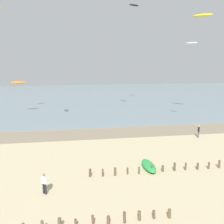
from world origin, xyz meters
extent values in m
cube|color=gray|center=(0.00, 23.97, 0.00)|extent=(120.00, 5.45, 0.01)
cube|color=gray|center=(0.00, 61.69, 0.05)|extent=(160.00, 70.00, 0.10)
cylinder|color=brown|center=(-0.73, 4.19, 0.36)|extent=(0.23, 0.23, 0.73)
cylinder|color=brown|center=(0.26, 4.17, 0.28)|extent=(0.16, 0.16, 0.57)
cylinder|color=brown|center=(1.33, 4.21, 0.35)|extent=(0.19, 0.18, 0.70)
cylinder|color=brown|center=(2.30, 4.12, 0.29)|extent=(0.21, 0.22, 0.59)
cylinder|color=brown|center=(3.34, 4.12, 0.38)|extent=(0.21, 0.19, 0.78)
cylinder|color=brown|center=(4.35, 4.23, 0.32)|extent=(0.24, 0.22, 0.66)
cylinder|color=brown|center=(5.34, 4.26, 0.29)|extent=(0.21, 0.20, 0.59)
cylinder|color=brown|center=(6.36, 4.15, 0.32)|extent=(0.24, 0.23, 0.65)
cylinder|color=brown|center=(1.58, 10.80, 0.37)|extent=(0.24, 0.22, 0.76)
cylinder|color=brown|center=(2.71, 10.68, 0.35)|extent=(0.18, 0.17, 0.71)
cylinder|color=brown|center=(3.84, 10.71, 0.37)|extent=(0.23, 0.24, 0.76)
cylinder|color=brown|center=(5.01, 10.77, 0.31)|extent=(0.18, 0.20, 0.64)
cylinder|color=brown|center=(6.06, 10.68, 0.32)|extent=(0.17, 0.19, 0.65)
cylinder|color=brown|center=(7.27, 10.66, 0.38)|extent=(0.18, 0.18, 0.77)
cylinder|color=brown|center=(8.39, 10.78, 0.31)|extent=(0.24, 0.23, 0.62)
cylinder|color=brown|center=(9.55, 10.79, 0.40)|extent=(0.24, 0.23, 0.81)
cylinder|color=brown|center=(10.65, 10.77, 0.37)|extent=(0.19, 0.21, 0.74)
cylinder|color=brown|center=(11.83, 10.69, 0.34)|extent=(0.21, 0.21, 0.68)
cylinder|color=brown|center=(12.96, 10.67, 0.33)|extent=(0.17, 0.18, 0.67)
cylinder|color=brown|center=(14.09, 10.73, 0.38)|extent=(0.20, 0.23, 0.78)
cylinder|color=#232328|center=(-2.18, 8.55, 0.44)|extent=(0.16, 0.16, 0.88)
cylinder|color=#232328|center=(-2.01, 8.41, 0.44)|extent=(0.16, 0.16, 0.88)
cube|color=white|center=(-2.09, 8.48, 1.18)|extent=(0.42, 0.40, 0.60)
sphere|color=#9E7051|center=(-2.09, 8.48, 1.60)|extent=(0.22, 0.22, 0.22)
cylinder|color=white|center=(-2.28, 8.63, 1.13)|extent=(0.09, 0.09, 0.52)
cylinder|color=white|center=(-1.91, 8.33, 1.13)|extent=(0.09, 0.09, 0.52)
cylinder|color=#4C4C56|center=(16.79, 19.88, 0.44)|extent=(0.16, 0.16, 0.88)
cylinder|color=#4C4C56|center=(16.88, 20.08, 0.44)|extent=(0.16, 0.16, 0.88)
cube|color=black|center=(16.84, 19.98, 1.18)|extent=(0.35, 0.42, 0.60)
sphere|color=beige|center=(16.84, 19.98, 1.60)|extent=(0.22, 0.22, 0.22)
cylinder|color=black|center=(16.74, 19.76, 1.13)|extent=(0.09, 0.09, 0.52)
cylinder|color=black|center=(16.94, 20.20, 1.13)|extent=(0.09, 0.09, 0.52)
ellipsoid|color=green|center=(7.27, 11.59, 0.30)|extent=(1.12, 3.02, 0.60)
ellipsoid|color=black|center=(13.01, 42.25, 21.40)|extent=(2.54, 1.70, 0.49)
ellipsoid|color=yellow|center=(21.50, 29.70, 17.47)|extent=(3.20, 2.76, 0.54)
ellipsoid|color=orange|center=(-9.91, 38.40, 6.26)|extent=(2.79, 1.17, 0.60)
ellipsoid|color=white|center=(17.70, 25.42, 12.76)|extent=(1.52, 1.99, 0.40)
camera|label=1|loc=(0.45, -9.31, 10.13)|focal=38.85mm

